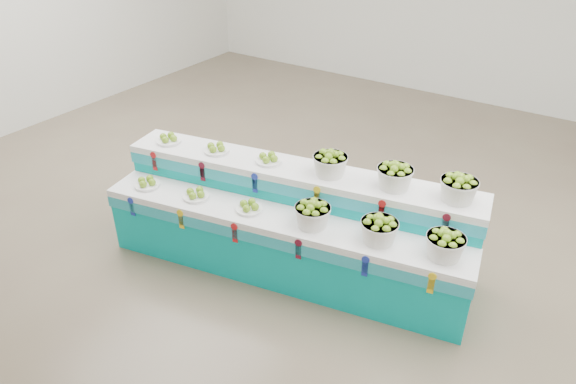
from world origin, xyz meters
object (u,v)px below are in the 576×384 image
(display_stand, at_px, (288,223))
(basket_upper_right, at_px, (459,188))
(plate_upper_mid, at_px, (216,147))
(basket_lower_left, at_px, (313,214))

(display_stand, height_order, basket_upper_right, basket_upper_right)
(display_stand, relative_size, plate_upper_mid, 13.91)
(basket_lower_left, bearing_deg, basket_upper_right, 31.58)
(basket_upper_right, bearing_deg, plate_upper_mid, -169.38)
(display_stand, distance_m, plate_upper_mid, 1.08)
(display_stand, xyz_separation_m, basket_upper_right, (1.45, 0.50, 0.63))
(basket_lower_left, distance_m, plate_upper_mid, 1.33)
(plate_upper_mid, bearing_deg, basket_upper_right, 10.62)
(basket_lower_left, xyz_separation_m, plate_upper_mid, (-1.29, 0.22, 0.23))
(display_stand, height_order, plate_upper_mid, plate_upper_mid)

